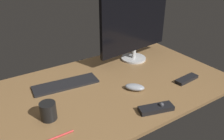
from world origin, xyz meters
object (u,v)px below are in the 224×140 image
(monitor, at_px, (135,26))
(computer_mouse, at_px, (135,87))
(media_remote, at_px, (156,108))
(tv_remote, at_px, (187,79))
(coffee_mug, at_px, (48,111))
(pen, at_px, (59,136))
(keyboard, at_px, (66,84))

(monitor, distance_m, computer_mouse, 0.48)
(media_remote, xyz_separation_m, tv_remote, (0.36, 0.12, -0.00))
(coffee_mug, xyz_separation_m, pen, (-0.01, -0.14, -0.04))
(coffee_mug, height_order, pen, coffee_mug)
(keyboard, height_order, pen, keyboard)
(tv_remote, bearing_deg, pen, 177.88)
(coffee_mug, bearing_deg, media_remote, -25.89)
(media_remote, relative_size, coffee_mug, 2.11)
(keyboard, xyz_separation_m, media_remote, (0.28, -0.48, 0.01))
(pen, bearing_deg, computer_mouse, 14.99)
(keyboard, relative_size, media_remote, 2.06)
(tv_remote, bearing_deg, coffee_mug, 168.12)
(monitor, relative_size, coffee_mug, 6.60)
(monitor, height_order, media_remote, monitor)
(keyboard, height_order, media_remote, media_remote)
(media_remote, bearing_deg, monitor, 79.15)
(monitor, bearing_deg, computer_mouse, -132.72)
(tv_remote, bearing_deg, monitor, 96.16)
(computer_mouse, xyz_separation_m, tv_remote, (0.33, -0.09, -0.01))
(computer_mouse, bearing_deg, coffee_mug, -134.81)
(monitor, relative_size, pen, 4.47)
(computer_mouse, bearing_deg, monitor, 100.19)
(keyboard, distance_m, tv_remote, 0.74)
(tv_remote, distance_m, coffee_mug, 0.84)
(keyboard, xyz_separation_m, tv_remote, (0.65, -0.35, 0.00))
(tv_remote, bearing_deg, media_remote, -165.85)
(pen, bearing_deg, keyboard, 64.19)
(computer_mouse, height_order, media_remote, media_remote)
(monitor, distance_m, media_remote, 0.66)
(computer_mouse, height_order, tv_remote, computer_mouse)
(monitor, relative_size, computer_mouse, 5.20)
(tv_remote, bearing_deg, keyboard, 146.76)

